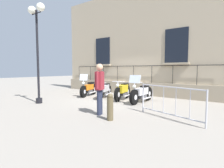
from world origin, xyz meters
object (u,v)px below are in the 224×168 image
at_px(lamppost, 37,33).
at_px(crowd_barrier, 169,101).
at_px(motorcycle_orange, 89,89).
at_px(motorcycle_white, 142,93).
at_px(motorcycle_yellow, 123,91).
at_px(pedestrian_standing, 100,86).
at_px(motorcycle_silver, 105,90).
at_px(bollard, 110,107).

height_order(lamppost, crowd_barrier, lamppost).
height_order(motorcycle_orange, motorcycle_white, motorcycle_white).
height_order(motorcycle_yellow, lamppost, lamppost).
relative_size(motorcycle_yellow, pedestrian_standing, 1.14).
xyz_separation_m(crowd_barrier, pedestrian_standing, (0.94, -2.11, 0.44)).
relative_size(motorcycle_orange, lamppost, 0.45).
relative_size(motorcycle_orange, motorcycle_yellow, 0.99).
bearing_deg(motorcycle_white, pedestrian_standing, -0.68).
relative_size(motorcycle_white, lamppost, 0.49).
distance_m(motorcycle_silver, motorcycle_yellow, 1.19).
bearing_deg(pedestrian_standing, motorcycle_silver, -143.30).
distance_m(motorcycle_orange, motorcycle_yellow, 2.38).
bearing_deg(motorcycle_silver, crowd_barrier, 63.90).
bearing_deg(motorcycle_yellow, pedestrian_standing, 19.83).
distance_m(lamppost, bollard, 5.21).
xyz_separation_m(motorcycle_yellow, crowd_barrier, (2.20, 3.25, 0.11)).
bearing_deg(motorcycle_orange, motorcycle_silver, 91.87).
distance_m(bollard, pedestrian_standing, 0.98).
height_order(motorcycle_yellow, motorcycle_white, motorcycle_white).
height_order(crowd_barrier, pedestrian_standing, pedestrian_standing).
xyz_separation_m(motorcycle_silver, pedestrian_standing, (3.11, 2.32, 0.60)).
xyz_separation_m(crowd_barrier, bollard, (1.28, -1.40, -0.14)).
relative_size(crowd_barrier, bollard, 2.75).
bearing_deg(motorcycle_white, motorcycle_yellow, -96.55).
relative_size(lamppost, crowd_barrier, 1.93).
relative_size(motorcycle_yellow, motorcycle_white, 0.92).
height_order(motorcycle_orange, crowd_barrier, motorcycle_orange).
height_order(bollard, pedestrian_standing, pedestrian_standing).
bearing_deg(crowd_barrier, lamppost, -80.28).
relative_size(lamppost, pedestrian_standing, 2.53).
bearing_deg(lamppost, bollard, 86.27).
bearing_deg(crowd_barrier, pedestrian_standing, -65.98).
bearing_deg(motorcycle_orange, motorcycle_yellow, 91.75).
distance_m(lamppost, pedestrian_standing, 4.29).
xyz_separation_m(bollard, pedestrian_standing, (-0.34, -0.71, 0.58)).
height_order(motorcycle_orange, pedestrian_standing, pedestrian_standing).
xyz_separation_m(motorcycle_white, lamppost, (3.06, -3.72, 2.76)).
relative_size(motorcycle_orange, bollard, 2.37).
xyz_separation_m(motorcycle_silver, bollard, (3.45, 3.03, 0.01)).
bearing_deg(bollard, crowd_barrier, 132.47).
bearing_deg(crowd_barrier, motorcycle_yellow, -124.18).
xyz_separation_m(motorcycle_orange, motorcycle_yellow, (-0.07, 2.38, 0.04)).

